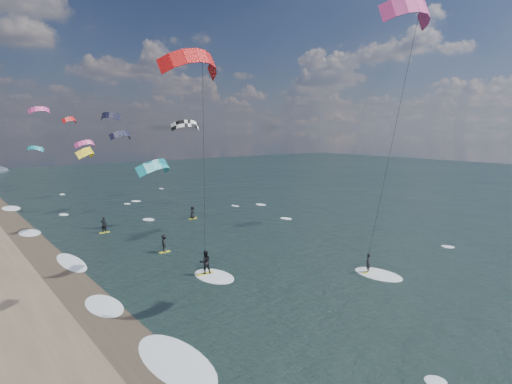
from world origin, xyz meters
TOP-DOWN VIEW (x-y plane):
  - ground at (0.00, 0.00)m, footprint 260.00×260.00m
  - wet_sand_strip at (-12.00, 10.00)m, footprint 3.00×240.00m
  - kitesurfer_near_a at (4.69, 3.65)m, footprint 7.50×8.26m
  - kitesurfer_near_b at (-5.32, 11.83)m, footprint 7.33×8.71m
  - far_kitesurfers at (-0.60, 29.46)m, footprint 12.62×12.68m
  - bg_kite_field at (-0.65, 51.24)m, footprint 12.87×66.89m
  - shoreline_surf at (-10.80, 14.75)m, footprint 2.40×79.40m

SIDE VIEW (x-z plane):
  - ground at x=0.00m, z-range 0.00..0.00m
  - shoreline_surf at x=-10.80m, z-range -0.06..0.06m
  - wet_sand_strip at x=-12.00m, z-range 0.00..0.01m
  - far_kitesurfers at x=-0.60m, z-range -0.05..1.76m
  - bg_kite_field at x=-0.65m, z-range 6.77..15.10m
  - kitesurfer_near_b at x=-5.32m, z-range 2.95..19.63m
  - kitesurfer_near_a at x=4.69m, z-range 4.86..24.43m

